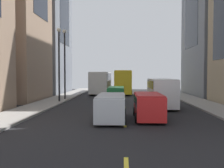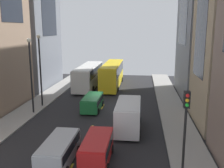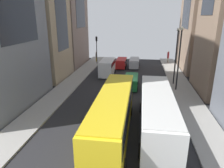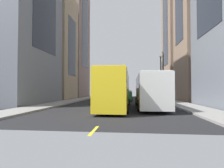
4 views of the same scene
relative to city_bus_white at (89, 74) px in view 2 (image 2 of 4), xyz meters
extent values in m
plane|color=black|center=(3.63, -9.88, -2.01)|extent=(42.55, 42.55, 0.00)
cube|color=gray|center=(-4.18, -9.88, -1.93)|extent=(2.92, 44.00, 0.15)
cube|color=gray|center=(11.44, -9.88, -1.93)|extent=(2.92, 44.00, 0.15)
cube|color=yellow|center=(3.63, -16.88, -2.00)|extent=(0.16, 2.00, 0.01)
cube|color=yellow|center=(3.63, -9.88, -2.00)|extent=(0.16, 2.00, 0.01)
cube|color=yellow|center=(3.63, -2.88, -2.00)|extent=(0.16, 2.00, 0.01)
cube|color=yellow|center=(3.63, 4.12, -2.00)|extent=(0.16, 2.00, 0.01)
cube|color=yellow|center=(3.63, 11.12, -2.00)|extent=(0.16, 2.00, 0.01)
cube|color=silver|center=(0.00, 0.00, -0.23)|extent=(2.55, 11.39, 3.00)
cube|color=black|center=(0.00, 0.00, 0.62)|extent=(2.60, 10.48, 1.20)
cube|color=beige|center=(0.00, 0.00, 1.31)|extent=(2.45, 10.94, 0.08)
cylinder|color=black|center=(-1.17, 3.53, -1.51)|extent=(0.46, 1.00, 1.00)
cylinder|color=black|center=(1.17, 3.53, -1.51)|extent=(0.46, 1.00, 1.00)
cylinder|color=black|center=(-1.17, -3.53, -1.51)|extent=(0.46, 1.00, 1.00)
cylinder|color=black|center=(1.17, -3.53, -1.51)|extent=(0.46, 1.00, 1.00)
cube|color=yellow|center=(3.46, 1.13, -0.15)|extent=(2.45, 12.10, 3.30)
cube|color=black|center=(3.46, 1.13, 0.71)|extent=(2.50, 11.14, 1.48)
cube|color=gold|center=(3.46, 1.13, 1.54)|extent=(2.35, 11.62, 0.08)
cylinder|color=black|center=(2.33, 4.89, -1.63)|extent=(0.44, 0.76, 0.76)
cylinder|color=black|center=(4.59, 4.89, -1.63)|extent=(0.44, 0.76, 0.76)
cylinder|color=black|center=(2.33, -2.62, -1.63)|extent=(0.44, 0.76, 0.76)
cylinder|color=black|center=(4.59, -2.62, -1.63)|extent=(0.44, 0.76, 0.76)
cube|color=white|center=(6.93, -16.71, -0.66)|extent=(2.05, 5.21, 2.30)
cube|color=black|center=(6.93, -16.71, 0.10)|extent=(2.09, 4.79, 0.69)
cube|color=silver|center=(6.93, -16.71, 0.53)|extent=(1.97, 5.00, 0.08)
cylinder|color=black|center=(5.99, -15.10, -1.65)|extent=(0.37, 0.72, 0.72)
cylinder|color=black|center=(7.87, -15.10, -1.65)|extent=(0.37, 0.72, 0.72)
cylinder|color=black|center=(5.99, -18.33, -1.65)|extent=(0.37, 0.72, 0.72)
cylinder|color=black|center=(7.87, -18.33, -1.65)|extent=(0.37, 0.72, 0.72)
cube|color=#B7BABF|center=(2.74, -22.95, -1.12)|extent=(1.75, 4.51, 1.42)
cube|color=black|center=(2.74, -22.95, -0.76)|extent=(1.78, 4.15, 0.60)
cube|color=#9C9EA2|center=(2.74, -22.95, -0.37)|extent=(1.68, 4.33, 0.08)
cylinder|color=black|center=(1.93, -21.55, -1.70)|extent=(0.31, 0.62, 0.62)
cylinder|color=black|center=(3.54, -21.55, -1.70)|extent=(0.31, 0.62, 0.62)
cube|color=#1E7238|center=(2.69, -11.16, -1.18)|extent=(1.77, 4.58, 1.32)
cube|color=black|center=(2.69, -11.16, -0.85)|extent=(1.81, 4.21, 0.55)
cube|color=#1A612F|center=(2.69, -11.16, -0.48)|extent=(1.70, 4.39, 0.08)
cylinder|color=black|center=(1.88, -9.74, -1.70)|extent=(0.32, 0.62, 0.62)
cylinder|color=black|center=(3.51, -9.74, -1.70)|extent=(0.32, 0.62, 0.62)
cylinder|color=black|center=(1.88, -12.58, -1.70)|extent=(0.32, 0.62, 0.62)
cylinder|color=black|center=(3.51, -12.58, -1.70)|extent=(0.32, 0.62, 0.62)
cube|color=red|center=(5.17, -22.40, -1.11)|extent=(1.71, 4.24, 1.46)
cube|color=black|center=(5.17, -22.40, -0.74)|extent=(1.75, 3.90, 0.61)
cube|color=#A91A1A|center=(5.17, -22.40, -0.34)|extent=(1.64, 4.07, 0.08)
cylinder|color=black|center=(4.38, -21.09, -1.70)|extent=(0.31, 0.62, 0.62)
cylinder|color=black|center=(5.96, -21.09, -1.70)|extent=(0.31, 0.62, 0.62)
cylinder|color=black|center=(4.38, -23.72, -1.70)|extent=(0.31, 0.62, 0.62)
cylinder|color=black|center=(5.96, -23.72, -1.70)|extent=(0.31, 0.62, 0.62)
cylinder|color=black|center=(10.38, -24.66, 0.39)|extent=(0.14, 0.14, 4.50)
cube|color=black|center=(10.38, -24.66, 3.09)|extent=(0.32, 0.32, 0.90)
sphere|color=red|center=(10.38, -24.84, 3.35)|extent=(0.20, 0.20, 0.20)
sphere|color=orange|center=(10.38, -24.84, 3.09)|extent=(0.20, 0.20, 0.20)
sphere|color=green|center=(10.38, -24.84, 2.84)|extent=(0.20, 0.20, 0.20)
cylinder|color=black|center=(-3.22, -13.22, 1.80)|extent=(0.18, 0.18, 7.31)
sphere|color=silver|center=(-3.22, -13.22, 5.63)|extent=(0.44, 0.44, 0.44)
cylinder|color=black|center=(-3.22, -10.74, 1.94)|extent=(0.18, 0.18, 7.60)
sphere|color=silver|center=(-3.22, -10.74, 5.92)|extent=(0.44, 0.44, 0.44)
camera|label=1|loc=(3.53, -38.43, 0.94)|focal=38.97mm
camera|label=2|loc=(8.00, -38.09, 6.68)|focal=41.45mm
camera|label=3|loc=(1.48, 15.63, 7.27)|focal=32.89mm
camera|label=4|loc=(1.89, 19.51, -0.09)|focal=29.40mm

